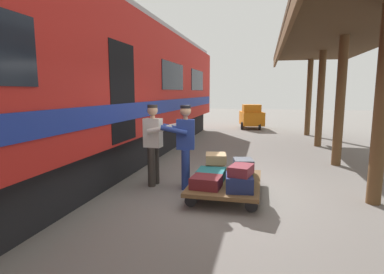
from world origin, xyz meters
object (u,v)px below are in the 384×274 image
at_px(luggage_cart, 226,183).
at_px(suitcase_black_hardshell, 241,175).
at_px(suitcase_burgundy_valise, 241,170).
at_px(baggage_tug, 252,117).
at_px(porter_in_overalls, 185,144).
at_px(suitcase_slate_roller, 243,164).
at_px(suitcase_maroon_trunk, 206,182).
at_px(suitcase_teal_softside, 211,175).
at_px(porter_by_door, 154,142).
at_px(train_car, 59,87).
at_px(suitcase_olive_duffel, 243,169).
at_px(suitcase_brown_leather, 215,168).
at_px(suitcase_tan_vintage, 216,158).
at_px(suitcase_navy_fabric, 239,183).

distance_m(luggage_cart, suitcase_black_hardshell, 0.34).
relative_size(suitcase_burgundy_valise, baggage_tug, 0.26).
bearing_deg(porter_in_overalls, suitcase_burgundy_valise, 148.71).
bearing_deg(luggage_cart, suitcase_slate_roller, 174.27).
distance_m(luggage_cart, suitcase_maroon_trunk, 0.61).
height_order(suitcase_teal_softside, porter_by_door, porter_by_door).
xyz_separation_m(train_car, suitcase_olive_duffel, (-3.94, -0.38, -1.66)).
relative_size(suitcase_black_hardshell, suitcase_teal_softside, 0.96).
xyz_separation_m(suitcase_slate_roller, porter_by_door, (1.88, -0.32, 0.29)).
bearing_deg(porter_by_door, luggage_cart, 169.62).
xyz_separation_m(suitcase_brown_leather, baggage_tug, (-0.31, -10.47, 0.23)).
height_order(suitcase_teal_softside, suitcase_slate_roller, suitcase_slate_roller).
height_order(train_car, suitcase_burgundy_valise, train_car).
bearing_deg(suitcase_tan_vintage, porter_by_door, 9.47).
distance_m(suitcase_slate_roller, porter_by_door, 1.93).
bearing_deg(suitcase_slate_roller, suitcase_tan_vintage, -41.51).
relative_size(suitcase_navy_fabric, suitcase_tan_vintage, 1.12).
bearing_deg(suitcase_brown_leather, suitcase_olive_duffel, 180.00).
distance_m(suitcase_black_hardshell, suitcase_teal_softside, 0.58).
relative_size(suitcase_olive_duffel, suitcase_burgundy_valise, 1.02).
bearing_deg(suitcase_black_hardshell, suitcase_tan_vintage, -41.34).
bearing_deg(suitcase_black_hardshell, suitcase_burgundy_valise, 93.05).
xyz_separation_m(suitcase_tan_vintage, porter_in_overalls, (0.60, 0.27, 0.33)).
distance_m(suitcase_brown_leather, suitcase_navy_fabric, 1.19).
bearing_deg(baggage_tug, porter_in_overalls, 85.23).
distance_m(suitcase_brown_leather, suitcase_slate_roller, 0.86).
height_order(suitcase_maroon_trunk, porter_in_overalls, porter_in_overalls).
distance_m(suitcase_tan_vintage, porter_by_door, 1.34).
distance_m(suitcase_teal_softside, porter_by_door, 1.41).
height_order(luggage_cart, suitcase_teal_softside, suitcase_teal_softside).
distance_m(suitcase_teal_softside, suitcase_tan_vintage, 0.54).
distance_m(suitcase_black_hardshell, suitcase_slate_roller, 0.23).
bearing_deg(suitcase_black_hardshell, suitcase_navy_fabric, 90.00).
xyz_separation_m(train_car, suitcase_tan_vintage, (-3.37, -0.36, -1.46)).
bearing_deg(suitcase_tan_vintage, suitcase_black_hardshell, 138.66).
height_order(suitcase_brown_leather, baggage_tug, baggage_tug).
relative_size(suitcase_brown_leather, porter_by_door, 0.30).
xyz_separation_m(suitcase_maroon_trunk, porter_in_overalls, (0.59, -0.75, 0.54)).
relative_size(suitcase_olive_duffel, porter_in_overalls, 0.29).
distance_m(suitcase_brown_leather, porter_in_overalls, 0.85).
xyz_separation_m(suitcase_maroon_trunk, suitcase_burgundy_valise, (-0.60, -0.02, 0.25)).
distance_m(suitcase_maroon_trunk, suitcase_burgundy_valise, 0.65).
relative_size(suitcase_black_hardshell, suitcase_olive_duffel, 1.06).
bearing_deg(porter_by_door, suitcase_black_hardshell, 171.22).
bearing_deg(suitcase_burgundy_valise, baggage_tug, -88.53).
xyz_separation_m(suitcase_olive_duffel, suitcase_slate_roller, (-0.03, 0.55, 0.24)).
height_order(suitcase_black_hardshell, suitcase_olive_duffel, suitcase_black_hardshell).
bearing_deg(luggage_cart, suitcase_olive_duffel, -119.02).
bearing_deg(suitcase_tan_vintage, suitcase_brown_leather, -64.02).
xyz_separation_m(luggage_cart, suitcase_tan_vintage, (0.28, -0.50, 0.36)).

